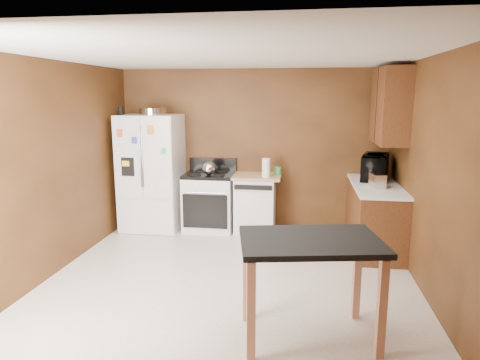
% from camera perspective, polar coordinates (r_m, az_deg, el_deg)
% --- Properties ---
extents(floor, '(4.50, 4.50, 0.00)m').
position_cam_1_polar(floor, '(4.99, -1.46, -13.54)').
color(floor, silver).
rests_on(floor, ground).
extents(ceiling, '(4.50, 4.50, 0.00)m').
position_cam_1_polar(ceiling, '(4.55, -1.62, 16.37)').
color(ceiling, white).
rests_on(ceiling, ground).
extents(wall_back, '(4.20, 0.00, 4.20)m').
position_cam_1_polar(wall_back, '(6.81, 1.70, 4.13)').
color(wall_back, brown).
rests_on(wall_back, ground).
extents(wall_front, '(4.20, 0.00, 4.20)m').
position_cam_1_polar(wall_front, '(2.50, -10.48, -8.67)').
color(wall_front, brown).
rests_on(wall_front, ground).
extents(wall_left, '(0.00, 4.50, 4.50)m').
position_cam_1_polar(wall_left, '(5.38, -24.16, 1.24)').
color(wall_left, brown).
rests_on(wall_left, ground).
extents(wall_right, '(0.00, 4.50, 4.50)m').
position_cam_1_polar(wall_right, '(4.73, 24.39, -0.02)').
color(wall_right, brown).
rests_on(wall_right, ground).
extents(roasting_pan, '(0.41, 0.41, 0.10)m').
position_cam_1_polar(roasting_pan, '(6.73, -11.54, 8.95)').
color(roasting_pan, silver).
rests_on(roasting_pan, refrigerator).
extents(pen_cup, '(0.08, 0.08, 0.12)m').
position_cam_1_polar(pen_cup, '(6.83, -15.61, 8.86)').
color(pen_cup, black).
rests_on(pen_cup, refrigerator).
extents(kettle, '(0.21, 0.21, 0.21)m').
position_cam_1_polar(kettle, '(6.49, -4.18, 1.56)').
color(kettle, silver).
rests_on(kettle, gas_range).
extents(paper_towel, '(0.16, 0.16, 0.28)m').
position_cam_1_polar(paper_towel, '(6.38, 3.50, 1.64)').
color(paper_towel, white).
rests_on(paper_towel, dishwasher).
extents(green_canister, '(0.12, 0.12, 0.12)m').
position_cam_1_polar(green_canister, '(6.61, 5.05, 1.25)').
color(green_canister, '#39944A').
rests_on(green_canister, dishwasher).
extents(toaster, '(0.20, 0.27, 0.18)m').
position_cam_1_polar(toaster, '(5.90, 17.85, -0.08)').
color(toaster, silver).
rests_on(toaster, right_cabinets).
extents(microwave, '(0.55, 0.68, 0.33)m').
position_cam_1_polar(microwave, '(6.41, 17.52, 1.50)').
color(microwave, black).
rests_on(microwave, right_cabinets).
extents(refrigerator, '(0.90, 0.80, 1.80)m').
position_cam_1_polar(refrigerator, '(6.85, -11.69, 0.98)').
color(refrigerator, white).
rests_on(refrigerator, ground).
extents(gas_range, '(0.76, 0.68, 1.10)m').
position_cam_1_polar(gas_range, '(6.75, -4.07, -2.78)').
color(gas_range, white).
rests_on(gas_range, ground).
extents(dishwasher, '(0.78, 0.63, 0.89)m').
position_cam_1_polar(dishwasher, '(6.66, 2.05, -3.03)').
color(dishwasher, white).
rests_on(dishwasher, ground).
extents(right_cabinets, '(0.63, 1.58, 2.45)m').
position_cam_1_polar(right_cabinets, '(6.16, 18.07, -0.42)').
color(right_cabinets, brown).
rests_on(right_cabinets, ground).
extents(island, '(1.30, 0.98, 0.91)m').
position_cam_1_polar(island, '(3.72, 9.32, -9.82)').
color(island, black).
rests_on(island, ground).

